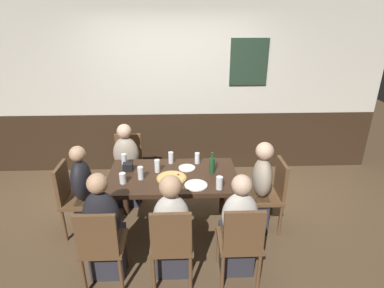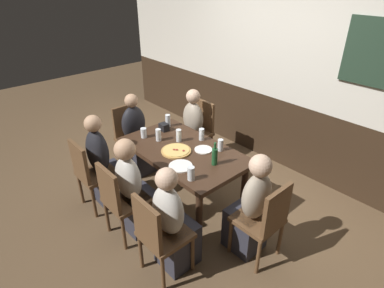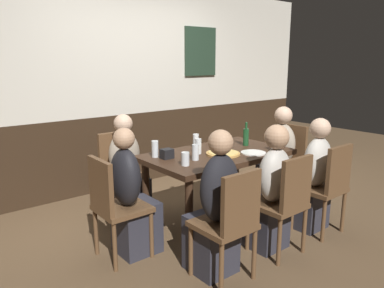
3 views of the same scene
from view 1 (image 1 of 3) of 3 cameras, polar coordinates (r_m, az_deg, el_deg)
ground_plane at (r=3.99m, az=-3.25°, el=-14.96°), size 12.00×12.00×0.00m
wall_back at (r=4.93m, az=-3.21°, el=9.49°), size 6.40×0.13×2.60m
dining_table at (r=3.63m, az=-3.47°, el=-6.85°), size 1.45×0.84×0.74m
chair_left_near at (r=3.11m, az=-16.06°, el=-16.90°), size 0.40×0.40×0.88m
chair_mid_near at (r=3.03m, az=-3.71°, el=-17.22°), size 0.40×0.40×0.88m
chair_head_east at (r=3.84m, az=14.01°, el=-8.30°), size 0.40×0.40×0.88m
chair_left_far at (r=4.49m, az=-11.40°, el=-3.28°), size 0.40×0.40×0.88m
chair_right_near at (r=3.07m, az=8.80°, el=-16.77°), size 0.40×0.40×0.88m
chair_head_west at (r=3.90m, az=-20.60°, el=-8.67°), size 0.40×0.40×0.88m
person_left_near at (r=3.24m, az=-15.38°, el=-15.28°), size 0.34×0.37×1.15m
person_mid_near at (r=3.17m, az=-3.63°, el=-15.63°), size 0.34×0.37×1.12m
person_head_east at (r=3.82m, az=11.60°, el=-8.73°), size 0.37×0.34×1.12m
person_left_far at (r=4.36m, az=-11.68°, el=-4.64°), size 0.34×0.37×1.10m
person_right_near at (r=3.22m, az=8.23°, el=-15.35°), size 0.34×0.37×1.11m
person_head_west at (r=3.87m, az=-18.19°, el=-9.19°), size 0.37×0.34×1.11m
pizza at (r=3.49m, az=-3.71°, el=-6.15°), size 0.33×0.33×0.03m
tumbler_short at (r=3.47m, az=-12.40°, el=-6.15°), size 0.07×0.07×0.12m
beer_glass_tall at (r=3.81m, az=0.94°, el=-2.67°), size 0.06×0.06×0.13m
pint_glass_stout at (r=3.63m, az=-6.30°, el=-4.10°), size 0.06×0.06×0.15m
pint_glass_amber at (r=3.29m, az=4.96°, el=-7.16°), size 0.07×0.07×0.14m
tumbler_water at (r=3.82m, az=-12.16°, el=-3.00°), size 0.06×0.06×0.16m
highball_clear at (r=3.82m, az=-3.83°, el=-2.60°), size 0.06×0.06×0.14m
beer_glass_half at (r=3.50m, az=-9.27°, el=-5.34°), size 0.06×0.06×0.15m
beer_bottle_green at (r=3.58m, az=3.66°, el=-3.79°), size 0.06×0.06×0.25m
plate_white_large at (r=3.36m, az=0.71°, el=-7.45°), size 0.24×0.24×0.01m
plate_white_small at (r=3.71m, az=-0.93°, el=-4.35°), size 0.20×0.20×0.01m
condiment_caddy at (r=3.72m, az=-11.50°, el=-4.07°), size 0.11×0.09×0.09m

